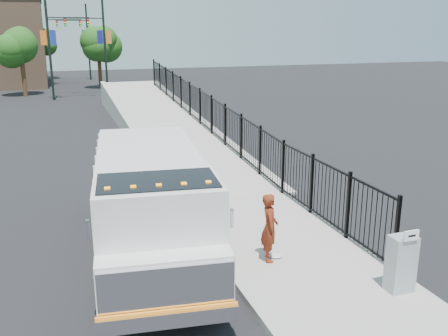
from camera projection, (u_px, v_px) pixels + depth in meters
name	position (u px, v px, depth m)	size (l,w,h in m)	color
ground	(221.00, 261.00, 12.34)	(120.00, 120.00, 0.00)	black
sidewalk	(331.00, 284.00, 11.10)	(3.55, 12.00, 0.12)	#9E998E
curb	(251.00, 298.00, 10.50)	(0.30, 12.00, 0.16)	#ADAAA3
ramp	(165.00, 132.00, 27.57)	(3.95, 24.00, 1.70)	#9E998E
iron_fence	(212.00, 128.00, 24.13)	(0.10, 28.00, 1.80)	black
truck	(151.00, 199.00, 12.17)	(3.47, 8.23, 2.74)	black
worker	(270.00, 227.00, 11.92)	(0.61, 0.40, 1.68)	maroon
utility_cabinet	(401.00, 264.00, 10.56)	(0.55, 0.40, 1.25)	gray
arrow_sign	(411.00, 235.00, 10.16)	(0.35, 0.04, 0.22)	white
debris	(275.00, 255.00, 12.28)	(0.35, 0.35, 0.09)	silver
light_pole_0	(53.00, 44.00, 38.53)	(3.78, 0.22, 8.00)	black
light_pole_1	(101.00, 42.00, 41.70)	(3.78, 0.22, 8.00)	black
light_pole_2	(52.00, 40.00, 48.53)	(3.78, 0.22, 8.00)	black
light_pole_3	(85.00, 39.00, 53.76)	(3.78, 0.22, 8.00)	black
tree_0	(21.00, 48.00, 40.76)	(3.01, 3.01, 5.51)	#382314
tree_1	(98.00, 45.00, 46.49)	(2.74, 2.74, 5.37)	#382314
tree_2	(43.00, 43.00, 54.97)	(2.57, 2.57, 5.29)	#382314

